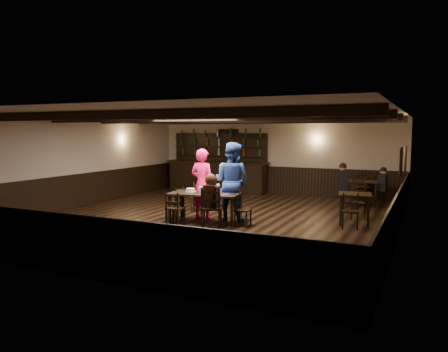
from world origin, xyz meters
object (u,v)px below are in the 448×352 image
at_px(woman_pink, 202,184).
at_px(man_blue, 232,182).
at_px(chair_near_right, 211,205).
at_px(cake, 190,190).
at_px(dining_table, 205,196).
at_px(bar_counter, 218,172).
at_px(chair_near_left, 174,206).

height_order(woman_pink, man_blue, man_blue).
xyz_separation_m(woman_pink, man_blue, (0.77, 0.14, 0.09)).
bearing_deg(man_blue, chair_near_right, 97.15).
bearing_deg(chair_near_right, cake, 142.35).
bearing_deg(dining_table, man_blue, 48.61).
height_order(dining_table, bar_counter, bar_counter).
bearing_deg(woman_pink, bar_counter, -65.52).
bearing_deg(man_blue, woman_pink, 15.04).
bearing_deg(man_blue, dining_table, 53.63).
bearing_deg(chair_near_right, woman_pink, 126.08).
xyz_separation_m(man_blue, bar_counter, (-2.69, 4.67, -0.27)).
distance_m(man_blue, bar_counter, 5.40).
bearing_deg(cake, bar_counter, 108.86).
bearing_deg(dining_table, chair_near_left, -128.24).
distance_m(dining_table, cake, 0.46).
relative_size(woman_pink, bar_counter, 0.46).
distance_m(woman_pink, cake, 0.43).
bearing_deg(man_blue, bar_counter, -55.05).
bearing_deg(dining_table, cake, 176.83).
height_order(dining_table, chair_near_left, chair_near_left).
bearing_deg(chair_near_right, bar_counter, 114.77).
distance_m(dining_table, bar_counter, 5.66).
bearing_deg(bar_counter, woman_pink, -68.25).
relative_size(chair_near_left, chair_near_right, 0.83).
distance_m(chair_near_right, woman_pink, 1.43).
xyz_separation_m(chair_near_right, bar_counter, (-2.74, 5.93, 0.14)).
bearing_deg(woman_pink, dining_table, 128.90).
bearing_deg(chair_near_left, cake, 83.76).
bearing_deg(dining_table, bar_counter, 113.01).
distance_m(chair_near_left, woman_pink, 1.16).
distance_m(dining_table, woman_pink, 0.55).
bearing_deg(bar_counter, man_blue, -60.07).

